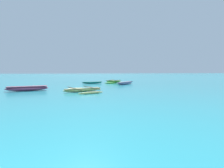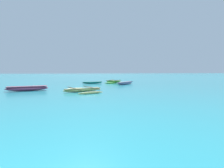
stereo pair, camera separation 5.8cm
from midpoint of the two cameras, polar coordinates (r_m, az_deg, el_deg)
The scene contains 5 objects.
moored_boat_0 at distance 19.93m, azimuth -26.00°, elevation -1.26°, with size 4.14×2.00×0.48m.
moored_boat_1 at distance 28.88m, azimuth 0.43°, elevation 0.76°, with size 3.26×3.83×0.49m.
moored_boat_2 at distance 27.81m, azimuth -6.55°, elevation 0.49°, with size 3.30×1.47×0.33m.
moored_boat_3 at distance 17.52m, azimuth -9.62°, elevation -1.88°, with size 3.89×4.77×0.39m.
moored_boat_4 at distance 26.32m, azimuth 4.24°, elevation 0.37°, with size 3.26×3.60×0.39m.
Camera 1 is at (1.98, -1.29, 2.10)m, focal length 28.00 mm.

